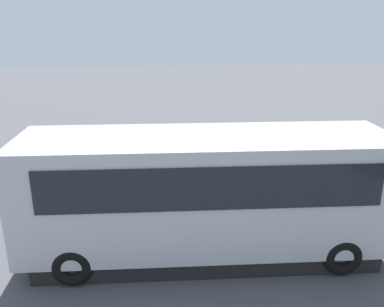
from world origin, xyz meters
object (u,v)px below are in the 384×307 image
Objects in this scene: spectator_far_left at (238,178)px; traffic_cone at (249,146)px; tour_bus at (206,197)px; spectator_right at (139,181)px; stunt_motorcycle at (182,144)px; spectator_centre at (166,180)px; parked_motorcycle_silver at (177,204)px; parked_motorcycle_dark at (293,201)px; spectator_left at (204,177)px.

traffic_cone is at bearing -106.85° from spectator_far_left.
tour_bus is 5.17× the size of spectator_right.
spectator_right is 0.90× the size of stunt_motorcycle.
spectator_centre is at bearing -70.03° from tour_bus.
tour_bus reaches higher than stunt_motorcycle.
spectator_centre reaches higher than parked_motorcycle_silver.
parked_motorcycle_dark is (-1.60, 0.89, -0.49)m from spectator_far_left.
parked_motorcycle_dark is 3.20× the size of traffic_cone.
spectator_far_left is 5.69m from traffic_cone.
tour_bus is 4.67× the size of stunt_motorcycle.
parked_motorcycle_silver is 3.24× the size of traffic_cone.
spectator_right is (2.10, 0.15, 0.00)m from spectator_left.
spectator_far_left reaches higher than parked_motorcycle_dark.
spectator_far_left is (-1.43, -2.80, -0.67)m from tour_bus.
tour_bus is 7.91m from stunt_motorcycle.
stunt_motorcycle reaches higher than traffic_cone.
spectator_left is 2.10m from spectator_right.
spectator_far_left is at bearing -117.02° from tour_bus.
tour_bus is at bearing 32.23° from parked_motorcycle_dark.
parked_motorcycle_silver is at bearing 37.58° from spectator_left.
spectator_right reaches higher than parked_motorcycle_dark.
spectator_far_left is at bearing -173.93° from spectator_centre.
spectator_right is 7.47m from traffic_cone.
spectator_centre reaches higher than spectator_right.
stunt_motorcycle is (0.07, -7.84, -1.03)m from tour_bus.
tour_bus is 3.22m from spectator_far_left.
spectator_left is 5.14m from stunt_motorcycle.
spectator_right reaches higher than stunt_motorcycle.
stunt_motorcycle reaches higher than parked_motorcycle_dark.
spectator_centre is 2.90× the size of traffic_cone.
spectator_left is at bearing 94.22° from stunt_motorcycle.
tour_bus is at bearing 69.51° from traffic_cone.
spectator_left reaches higher than parked_motorcycle_silver.
stunt_motorcycle is (3.10, -5.93, 0.13)m from parked_motorcycle_dark.
parked_motorcycle_dark is 1.02× the size of stunt_motorcycle.
parked_motorcycle_silver is (2.04, 0.78, -0.49)m from spectator_far_left.
spectator_right is 5.55m from stunt_motorcycle.
spectator_right reaches higher than traffic_cone.
spectator_right is (1.79, -2.59, -0.57)m from tour_bus.
spectator_right reaches higher than parked_motorcycle_silver.
tour_bus is 2.41m from parked_motorcycle_silver.
spectator_left is at bearing -16.80° from parked_motorcycle_dark.
traffic_cone is at bearing -173.32° from stunt_motorcycle.
parked_motorcycle_silver is at bearing -73.15° from tour_bus.
spectator_right is 1.43m from parked_motorcycle_silver.
traffic_cone is at bearing -130.84° from spectator_right.
traffic_cone is (-4.86, -5.62, -0.77)m from spectator_right.
spectator_left is 0.91× the size of stunt_motorcycle.
traffic_cone is (-3.68, -6.18, -0.18)m from parked_motorcycle_silver.
spectator_far_left reaches higher than parked_motorcycle_silver.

